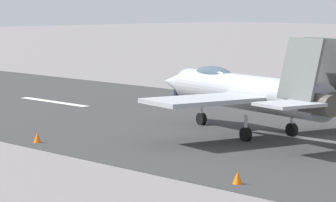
{
  "coord_description": "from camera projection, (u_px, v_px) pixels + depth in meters",
  "views": [
    {
      "loc": [
        -31.09,
        38.12,
        7.47
      ],
      "look_at": [
        4.17,
        6.41,
        2.2
      ],
      "focal_mm": 96.16,
      "sensor_mm": 36.0,
      "label": 1
    }
  ],
  "objects": [
    {
      "name": "crew_person",
      "position": [
        177.0,
        88.0,
        69.09
      ],
      "size": [
        0.56,
        0.5,
        1.62
      ],
      "color": "#1E2338",
      "rests_on": "ground"
    },
    {
      "name": "ground_plane",
      "position": [
        306.0,
        139.0,
        49.14
      ],
      "size": [
        400.0,
        400.0,
        0.0
      ],
      "primitive_type": "plane",
      "color": "slate"
    },
    {
      "name": "marker_cone_mid",
      "position": [
        37.0,
        138.0,
        47.64
      ],
      "size": [
        0.44,
        0.44,
        0.55
      ],
      "primitive_type": "cone",
      "color": "orange",
      "rests_on": "ground"
    },
    {
      "name": "fighter_jet",
      "position": [
        249.0,
        91.0,
        50.26
      ],
      "size": [
        17.01,
        14.01,
        5.65
      ],
      "color": "#A2A7AC",
      "rests_on": "ground"
    },
    {
      "name": "runway_strip",
      "position": [
        306.0,
        138.0,
        49.12
      ],
      "size": [
        240.0,
        26.0,
        0.02
      ],
      "color": "#333335",
      "rests_on": "ground"
    },
    {
      "name": "marker_cone_near",
      "position": [
        238.0,
        178.0,
        36.82
      ],
      "size": [
        0.44,
        0.44,
        0.55
      ],
      "primitive_type": "cone",
      "color": "orange",
      "rests_on": "ground"
    }
  ]
}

